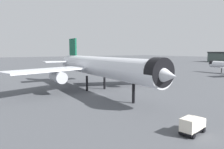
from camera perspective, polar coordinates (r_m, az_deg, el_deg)
ground at (r=68.96m, az=-4.06°, el=-5.45°), size 900.00×900.00×0.00m
airliner_near_gate at (r=73.19m, az=-3.52°, el=2.12°), size 69.39×63.18×19.73m
service_truck_front at (r=39.36m, az=21.13°, el=-12.72°), size 3.24×5.77×3.00m
baggage_tug_wing at (r=107.68m, az=11.23°, el=-0.72°), size 3.32×2.11×1.85m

